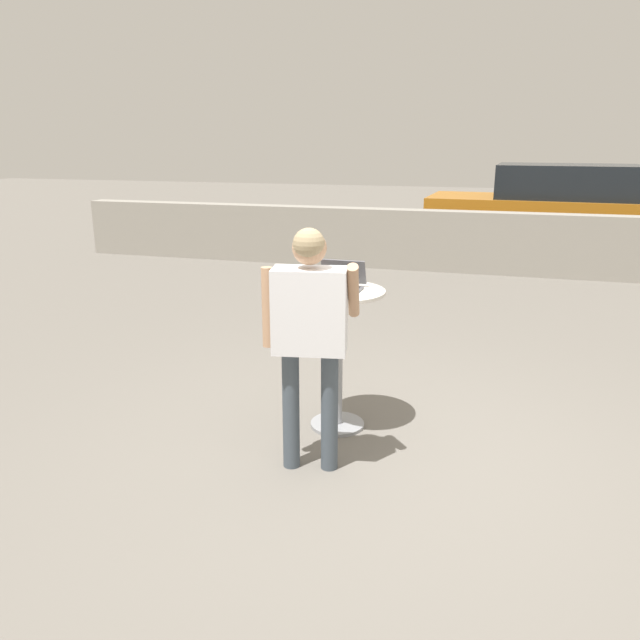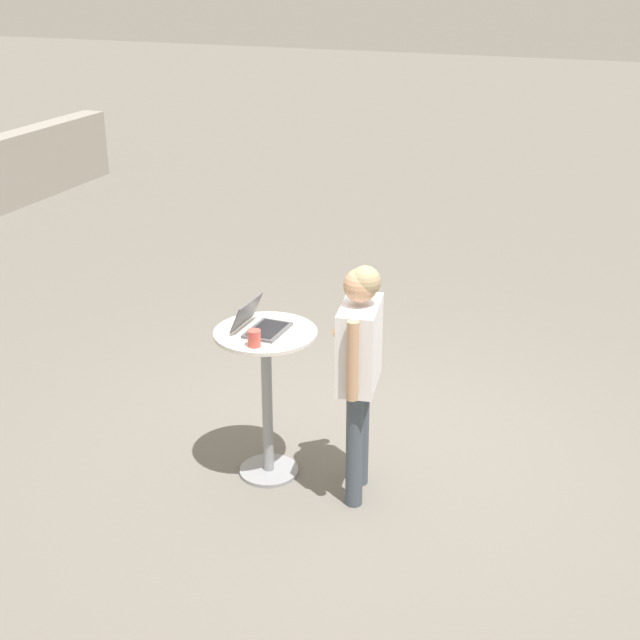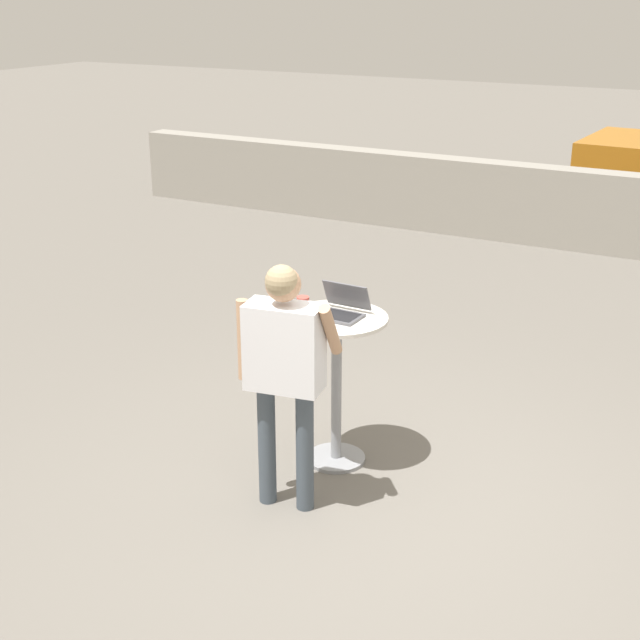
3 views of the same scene
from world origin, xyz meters
name	(u,v)px [view 2 (image 2 of 3)]	position (x,y,z in m)	size (l,w,h in m)	color
ground_plane	(354,456)	(0.00, 0.00, 0.00)	(50.00, 50.00, 0.00)	slate
cafe_table	(267,380)	(-0.40, 0.47, 0.70)	(0.67, 0.67, 1.05)	gray
laptop	(260,324)	(-0.40, 0.51, 1.09)	(0.33, 0.31, 0.20)	#515156
coffee_mug	(254,338)	(-0.63, 0.44, 1.10)	(0.12, 0.08, 0.11)	#C14C42
standing_person	(359,355)	(-0.42, -0.17, 1.00)	(0.60, 0.42, 1.58)	#424C56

